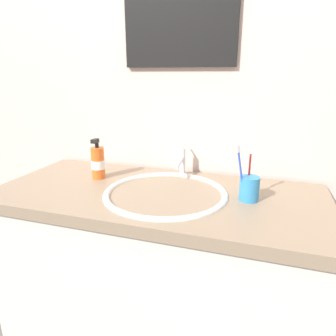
{
  "coord_description": "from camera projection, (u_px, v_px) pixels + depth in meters",
  "views": [
    {
      "loc": [
        0.37,
        -1.0,
        1.3
      ],
      "look_at": [
        0.04,
        0.02,
        0.98
      ],
      "focal_mm": 32.54,
      "sensor_mm": 36.0,
      "label": 1
    }
  ],
  "objects": [
    {
      "name": "toothbrush_red",
      "position": [
        250.0,
        169.0,
        1.05
      ],
      "size": [
        0.01,
        0.03,
        0.18
      ],
      "color": "red",
      "rests_on": "toothbrush_cup"
    },
    {
      "name": "faucet",
      "position": [
        182.0,
        161.0,
        1.3
      ],
      "size": [
        0.02,
        0.14,
        0.13
      ],
      "color": "silver",
      "rests_on": "sink_basin"
    },
    {
      "name": "vanity_counter",
      "position": [
        158.0,
        290.0,
        1.27
      ],
      "size": [
        1.23,
        0.55,
        0.89
      ],
      "color": "silver",
      "rests_on": "ground"
    },
    {
      "name": "toothbrush_blue",
      "position": [
        241.0,
        169.0,
        1.02
      ],
      "size": [
        0.04,
        0.04,
        0.2
      ],
      "color": "blue",
      "rests_on": "toothbrush_cup"
    },
    {
      "name": "toothbrush_cup",
      "position": [
        249.0,
        189.0,
        1.05
      ],
      "size": [
        0.07,
        0.07,
        0.09
      ],
      "primitive_type": "cylinder",
      "color": "#338CCC",
      "rests_on": "vanity_counter"
    },
    {
      "name": "soap_dispenser",
      "position": [
        98.0,
        163.0,
        1.27
      ],
      "size": [
        0.06,
        0.06,
        0.17
      ],
      "color": "orange",
      "rests_on": "vanity_counter"
    },
    {
      "name": "sink_basin",
      "position": [
        166.0,
        201.0,
        1.13
      ],
      "size": [
        0.46,
        0.46,
        0.09
      ],
      "color": "white",
      "rests_on": "vanity_counter"
    },
    {
      "name": "tiled_wall_back",
      "position": [
        181.0,
        100.0,
        1.34
      ],
      "size": [
        2.43,
        0.04,
        2.4
      ],
      "primitive_type": "cube",
      "color": "beige",
      "rests_on": "ground"
    }
  ]
}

